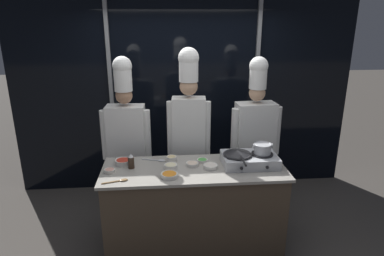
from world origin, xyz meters
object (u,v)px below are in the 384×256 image
Objects in this scene: prep_bowl_scallions at (202,160)px; stock_pot at (262,148)px; serving_spoon_slotted at (120,181)px; squeeze_bottle_soy at (131,161)px; prep_bowl_ginger at (172,158)px; prep_bowl_onion at (210,166)px; frying_pan at (238,152)px; prep_bowl_chili_flakes at (123,162)px; prep_bowl_carrots at (169,175)px; serving_spoon_solid at (159,160)px; prep_bowl_noodles at (171,166)px; chef_sous at (189,120)px; prep_bowl_shrimp at (110,170)px; chef_head at (126,131)px; chef_line at (255,129)px; prep_bowl_chicken at (192,164)px; portable_stove at (250,159)px.

stock_pot is at bearing -9.36° from prep_bowl_scallions.
squeeze_bottle_soy is at bearing 73.88° from serving_spoon_slotted.
prep_bowl_onion is at bearing -28.82° from prep_bowl_ginger.
serving_spoon_slotted is at bearing -169.40° from stock_pot.
frying_pan is at bearing -16.57° from prep_bowl_scallions.
prep_bowl_carrots is at bearing -35.55° from prep_bowl_chili_flakes.
prep_bowl_carrots is 0.65× the size of serving_spoon_solid.
prep_bowl_noodles reaches higher than serving_spoon_solid.
chef_sous is (0.35, 0.37, 0.33)m from serving_spoon_solid.
prep_bowl_noodles is at bearing 4.36° from prep_bowl_shrimp.
serving_spoon_slotted is at bearing 94.53° from chef_head.
stock_pot is 0.10× the size of chef_line.
stock_pot reaches higher than prep_bowl_scallions.
prep_bowl_onion is at bearing 13.67° from serving_spoon_slotted.
frying_pan is 0.39m from prep_bowl_scallions.
frying_pan is 0.75m from prep_bowl_carrots.
chef_head reaches higher than prep_bowl_chicken.
portable_stove is at bearing 7.17° from prep_bowl_onion.
prep_bowl_shrimp is at bearing -160.07° from prep_bowl_ginger.
chef_head is (-0.50, 0.63, 0.18)m from prep_bowl_noodles.
serving_spoon_solid is at bearing 167.71° from frying_pan.
stock_pot is 1.58× the size of prep_bowl_chicken.
prep_bowl_scallions is at bearing 42.12° from prep_bowl_carrots.
prep_bowl_ginger is at bearing 168.64° from portable_stove.
chef_sous is at bearing 137.62° from portable_stove.
prep_bowl_chicken reaches higher than prep_bowl_scallions.
prep_bowl_scallions is 0.06× the size of chef_line.
serving_spoon_slotted is 0.12× the size of chef_sous.
serving_spoon_solid is (-0.82, 0.18, -0.14)m from frying_pan.
portable_stove is 3.34× the size of prep_bowl_chili_flakes.
serving_spoon_solid is at bearing 170.82° from stock_pot.
squeeze_bottle_soy is 1.44× the size of prep_bowl_shrimp.
frying_pan is 0.85m from serving_spoon_solid.
prep_bowl_carrots is at bearing -135.28° from prep_bowl_chicken.
prep_bowl_scallions is at bearing 109.19° from chef_sous.
prep_bowl_ginger is (0.01, 0.18, 0.01)m from prep_bowl_noodles.
prep_bowl_chicken is 0.07× the size of chef_line.
prep_bowl_shrimp reaches higher than serving_spoon_solid.
prep_bowl_scallions reaches higher than serving_spoon_solid.
prep_bowl_chili_flakes reaches higher than prep_bowl_chicken.
prep_bowl_noodles is 1.03× the size of prep_bowl_chicken.
portable_stove is 1.22m from squeeze_bottle_soy.
prep_bowl_onion reaches higher than prep_bowl_chicken.
stock_pot reaches higher than prep_bowl_carrots.
prep_bowl_scallions is at bearing 152.24° from chef_head.
prep_bowl_chili_flakes is at bearing -175.22° from prep_bowl_ginger.
prep_bowl_carrots is 0.41m from serving_spoon_solid.
chef_sous is at bearing 39.86° from squeeze_bottle_soy.
prep_bowl_onion is 0.91m from serving_spoon_slotted.
chef_sous is at bearing 104.13° from prep_bowl_scallions.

